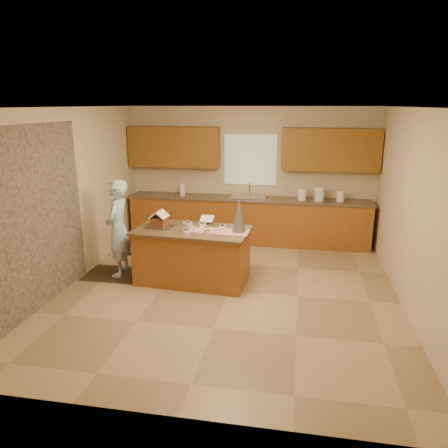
{
  "coord_description": "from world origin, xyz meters",
  "views": [
    {
      "loc": [
        0.97,
        -5.88,
        2.75
      ],
      "look_at": [
        -0.1,
        0.2,
        1.0
      ],
      "focal_mm": 34.18,
      "sensor_mm": 36.0,
      "label": 1
    }
  ],
  "objects_px": {
    "island_base": "(193,257)",
    "boy": "(118,228)",
    "tinsel_tree": "(239,215)",
    "gingerbread_house": "(159,220)"
  },
  "relations": [
    {
      "from": "island_base",
      "to": "tinsel_tree",
      "type": "height_order",
      "value": "tinsel_tree"
    },
    {
      "from": "boy",
      "to": "island_base",
      "type": "bearing_deg",
      "value": 82.46
    },
    {
      "from": "tinsel_tree",
      "to": "island_base",
      "type": "bearing_deg",
      "value": 179.69
    },
    {
      "from": "tinsel_tree",
      "to": "gingerbread_house",
      "type": "distance_m",
      "value": 1.26
    },
    {
      "from": "boy",
      "to": "gingerbread_house",
      "type": "relative_size",
      "value": 5.64
    },
    {
      "from": "island_base",
      "to": "gingerbread_house",
      "type": "xyz_separation_m",
      "value": [
        -0.52,
        -0.01,
        0.57
      ]
    },
    {
      "from": "boy",
      "to": "gingerbread_house",
      "type": "bearing_deg",
      "value": 80.07
    },
    {
      "from": "tinsel_tree",
      "to": "gingerbread_house",
      "type": "relative_size",
      "value": 1.84
    },
    {
      "from": "island_base",
      "to": "boy",
      "type": "relative_size",
      "value": 1.07
    },
    {
      "from": "boy",
      "to": "gingerbread_house",
      "type": "height_order",
      "value": "boy"
    }
  ]
}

